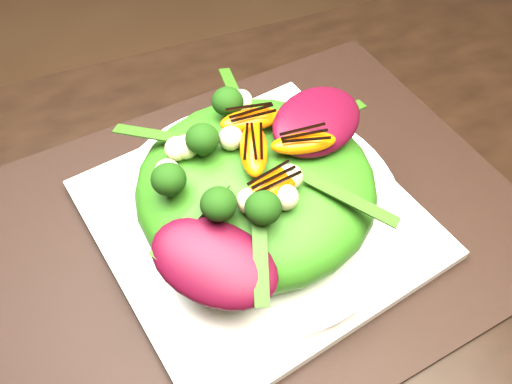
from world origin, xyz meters
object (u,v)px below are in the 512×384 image
object	(u,v)px
salad_bowl	(256,209)
orange_segment	(245,138)
lettuce_mound	(256,186)
plate_base	(256,218)
placemat	(256,223)

from	to	relation	value
salad_bowl	orange_segment	world-z (taller)	orange_segment
lettuce_mound	orange_segment	distance (m)	0.05
salad_bowl	orange_segment	size ratio (longest dim) A/B	4.81
plate_base	orange_segment	bearing A→B (deg)	97.16
salad_bowl	orange_segment	distance (m)	0.08
salad_bowl	orange_segment	xyz separation A→B (m)	(-0.00, 0.02, 0.08)
placemat	salad_bowl	xyz separation A→B (m)	(0.00, 0.00, 0.02)
placemat	salad_bowl	bearing A→B (deg)	90.00
plate_base	salad_bowl	world-z (taller)	salad_bowl
lettuce_mound	orange_segment	xyz separation A→B (m)	(-0.00, 0.02, 0.04)
placemat	plate_base	xyz separation A→B (m)	(0.00, 0.00, 0.01)
plate_base	salad_bowl	bearing A→B (deg)	90.00
plate_base	lettuce_mound	world-z (taller)	lettuce_mound
placemat	salad_bowl	distance (m)	0.02
placemat	plate_base	distance (m)	0.01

